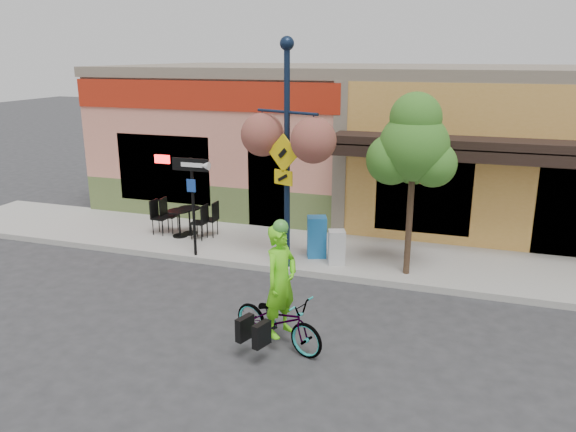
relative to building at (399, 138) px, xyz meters
The scene contains 13 objects.
ground 7.83m from the building, 90.00° to the right, with size 90.00×90.00×0.00m, color #2D2D30.
sidewalk 5.91m from the building, 90.00° to the right, with size 24.00×3.00×0.15m, color #9E9B93.
curb 7.28m from the building, 90.00° to the right, with size 24.00×0.12×0.15m, color #A8A59E.
building is the anchor object (origin of this frame).
bicycle 10.31m from the building, 93.34° to the right, with size 0.64×1.83×0.96m, color #9A0F0E.
cyclist_rider 10.23m from the building, 93.05° to the right, with size 0.70×0.46×1.93m, color #66E718.
lamp_post 7.03m from the building, 102.61° to the right, with size 1.62×0.65×5.08m, color #111E36, non-canonical shape.
one_way_sign 7.93m from the building, 119.55° to the right, with size 0.92×0.20×2.39m, color black, non-canonical shape.
cafe_set_left 7.71m from the building, 131.05° to the right, with size 1.59×0.79×0.95m, color black, non-canonical shape.
cafe_set_right 7.40m from the building, 131.72° to the right, with size 1.60×0.80×0.96m, color black, non-canonical shape.
newspaper_box_blue 6.31m from the building, 100.02° to the right, with size 0.45×0.40×0.99m, color #1C66A9, non-canonical shape.
newspaper_box_grey 6.58m from the building, 94.46° to the right, with size 0.38×0.34×0.80m, color #BBBBBB, non-canonical shape.
street_tree 6.52m from the building, 80.02° to the right, with size 1.57×1.57×4.02m, color #3D7A26, non-canonical shape.
Camera 1 is at (2.32, -10.84, 4.86)m, focal length 35.00 mm.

